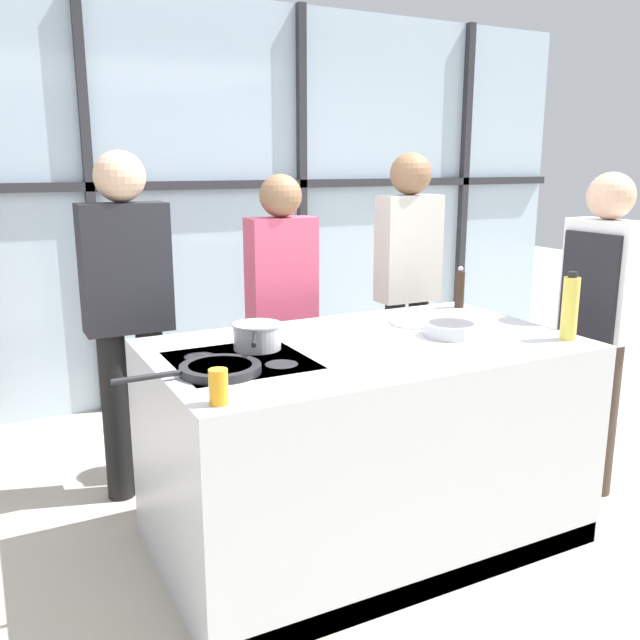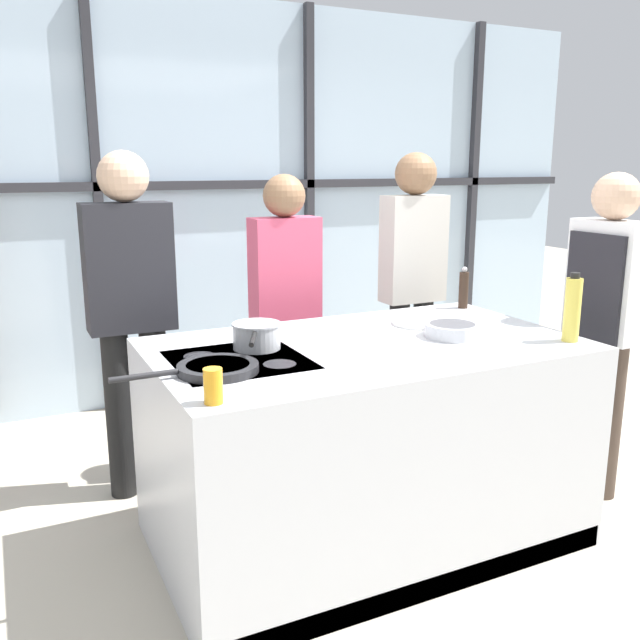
# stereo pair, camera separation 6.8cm
# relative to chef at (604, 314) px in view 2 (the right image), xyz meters

# --- Properties ---
(ground_plane) EXTENTS (18.00, 18.00, 0.00)m
(ground_plane) POSITION_rel_chef_xyz_m (-1.30, 0.12, -0.95)
(ground_plane) COLOR #BCB29E
(back_window_wall) EXTENTS (6.40, 0.10, 2.80)m
(back_window_wall) POSITION_rel_chef_xyz_m (-1.30, 2.39, 0.45)
(back_window_wall) COLOR silver
(back_window_wall) RESTS_ON ground_plane
(demo_island) EXTENTS (1.85, 1.08, 0.93)m
(demo_island) POSITION_rel_chef_xyz_m (-1.31, 0.12, -0.49)
(demo_island) COLOR silver
(demo_island) RESTS_ON ground_plane
(chef) EXTENTS (0.23, 0.39, 1.65)m
(chef) POSITION_rel_chef_xyz_m (0.00, 0.00, 0.00)
(chef) COLOR #47382D
(chef) RESTS_ON ground_plane
(spectator_far_left) EXTENTS (0.42, 0.25, 1.75)m
(spectator_far_left) POSITION_rel_chef_xyz_m (-2.14, 1.02, 0.06)
(spectator_far_left) COLOR black
(spectator_far_left) RESTS_ON ground_plane
(spectator_center_left) EXTENTS (0.37, 0.23, 1.64)m
(spectator_center_left) POSITION_rel_chef_xyz_m (-1.30, 1.02, 0.00)
(spectator_center_left) COLOR black
(spectator_center_left) RESTS_ON ground_plane
(spectator_center_right) EXTENTS (0.38, 0.25, 1.75)m
(spectator_center_right) POSITION_rel_chef_xyz_m (-0.47, 1.02, 0.08)
(spectator_center_right) COLOR black
(spectator_center_right) RESTS_ON ground_plane
(frying_pan) EXTENTS (0.55, 0.31, 0.04)m
(frying_pan) POSITION_rel_chef_xyz_m (-2.02, -0.01, -0.01)
(frying_pan) COLOR #232326
(frying_pan) RESTS_ON demo_island
(saucepan) EXTENTS (0.23, 0.36, 0.11)m
(saucepan) POSITION_rel_chef_xyz_m (-1.77, 0.24, 0.03)
(saucepan) COLOR silver
(saucepan) RESTS_ON demo_island
(white_plate) EXTENTS (0.28, 0.28, 0.01)m
(white_plate) POSITION_rel_chef_xyz_m (-0.89, 0.31, -0.02)
(white_plate) COLOR white
(white_plate) RESTS_ON demo_island
(mixing_bowl) EXTENTS (0.25, 0.25, 0.06)m
(mixing_bowl) POSITION_rel_chef_xyz_m (-0.90, 0.05, 0.01)
(mixing_bowl) COLOR silver
(mixing_bowl) RESTS_ON demo_island
(oil_bottle) EXTENTS (0.07, 0.07, 0.30)m
(oil_bottle) POSITION_rel_chef_xyz_m (-0.48, -0.24, 0.12)
(oil_bottle) COLOR #E0CC4C
(oil_bottle) RESTS_ON demo_island
(pepper_grinder) EXTENTS (0.05, 0.05, 0.23)m
(pepper_grinder) POSITION_rel_chef_xyz_m (-0.47, 0.53, 0.08)
(pepper_grinder) COLOR #332319
(pepper_grinder) RESTS_ON demo_island
(juice_glass_near) EXTENTS (0.06, 0.06, 0.12)m
(juice_glass_near) POSITION_rel_chef_xyz_m (-2.13, -0.32, 0.03)
(juice_glass_near) COLOR orange
(juice_glass_near) RESTS_ON demo_island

